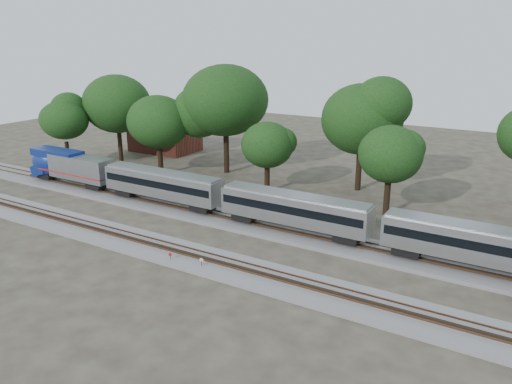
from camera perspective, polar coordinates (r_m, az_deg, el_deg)
ground at (r=52.96m, az=-8.27°, el=-5.01°), size 160.00×160.00×0.00m
track_far at (r=57.32m, az=-4.54°, el=-2.87°), size 160.00×5.00×0.73m
track_near at (r=50.11m, az=-11.15°, el=-6.26°), size 160.00×5.00×0.73m
train at (r=47.11m, az=24.25°, el=-5.37°), size 120.48×2.93×4.32m
switch_stand_red at (r=46.85m, az=-9.77°, el=-7.30°), size 0.33×0.08×1.05m
switch_stand_white at (r=45.25m, az=-6.25°, el=-7.99°), size 0.36×0.08×1.13m
switch_lever at (r=44.48m, az=-5.60°, el=-9.26°), size 0.51×0.31×0.30m
brick_building at (r=91.93m, az=-10.38°, el=6.34°), size 11.33×8.01×5.44m
tree_0 at (r=83.86m, az=-21.11°, el=7.66°), size 7.58×7.58×10.69m
tree_1 at (r=83.81m, az=-15.63°, el=9.66°), size 9.75×9.75×13.75m
tree_2 at (r=75.29m, az=-11.12°, el=7.86°), size 8.06×8.06×11.36m
tree_3 at (r=74.53m, az=-3.52°, el=10.41°), size 11.12×11.12×15.68m
tree_4 at (r=65.50m, az=1.30°, el=5.38°), size 6.49×6.49×9.15m
tree_5 at (r=67.08m, az=12.01°, el=8.13°), size 9.78×9.78×13.79m
tree_6 at (r=58.36m, az=15.11°, el=4.17°), size 7.40×7.40×10.43m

